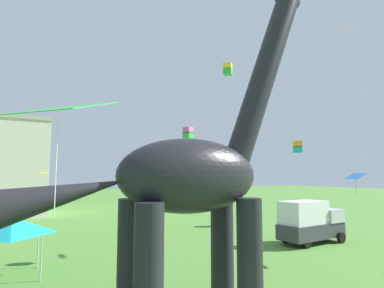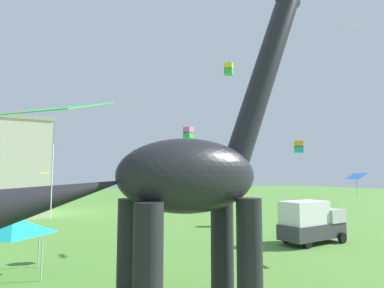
# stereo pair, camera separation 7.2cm
# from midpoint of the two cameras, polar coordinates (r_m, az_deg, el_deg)

# --- Properties ---
(dinosaur_sculpture) EXTENTS (13.54, 2.87, 14.16)m
(dinosaur_sculpture) POSITION_cam_midpoint_polar(r_m,az_deg,el_deg) (12.40, -0.66, -5.65)
(dinosaur_sculpture) COLOR black
(dinosaur_sculpture) RESTS_ON ground_plane
(parked_box_truck) EXTENTS (5.76, 2.56, 3.20)m
(parked_box_truck) POSITION_cam_midpoint_polar(r_m,az_deg,el_deg) (26.84, 20.10, -12.72)
(parked_box_truck) COLOR #38383D
(parked_box_truck) RESTS_ON ground_plane
(festival_canopy_tent) EXTENTS (3.15, 3.15, 3.00)m
(festival_canopy_tent) POSITION_cam_midpoint_polar(r_m,az_deg,el_deg) (19.36, -29.39, -12.57)
(festival_canopy_tent) COLOR #B2B2B7
(festival_canopy_tent) RESTS_ON ground_plane
(kite_near_high) EXTENTS (0.95, 1.21, 1.43)m
(kite_near_high) POSITION_cam_midpoint_polar(r_m,az_deg,el_deg) (22.62, 26.87, -5.11)
(kite_near_high) COLOR #287AE5
(kite_near_low) EXTENTS (1.51, 1.54, 1.58)m
(kite_near_low) POSITION_cam_midpoint_polar(r_m,az_deg,el_deg) (4.68, -22.97, 5.67)
(kite_near_low) COLOR green
(kite_apex) EXTENTS (1.27, 1.27, 1.29)m
(kite_apex) POSITION_cam_midpoint_polar(r_m,az_deg,el_deg) (37.14, 18.11, -0.49)
(kite_apex) COLOR orange
(kite_far_left) EXTENTS (0.70, 0.70, 0.75)m
(kite_far_left) POSITION_cam_midpoint_polar(r_m,az_deg,el_deg) (21.48, -0.81, 1.98)
(kite_far_left) COLOR pink
(kite_mid_right) EXTENTS (0.91, 1.26, 0.43)m
(kite_mid_right) POSITION_cam_midpoint_polar(r_m,az_deg,el_deg) (30.97, 25.58, 18.01)
(kite_mid_right) COLOR yellow
(kite_high_right) EXTENTS (1.24, 1.24, 1.26)m
(kite_high_right) POSITION_cam_midpoint_polar(r_m,az_deg,el_deg) (36.28, 6.28, 13.04)
(kite_high_right) COLOR yellow
(kite_trailing) EXTENTS (0.94, 0.98, 0.16)m
(kite_trailing) POSITION_cam_midpoint_polar(r_m,az_deg,el_deg) (31.24, -24.95, -4.69)
(kite_trailing) COLOR yellow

